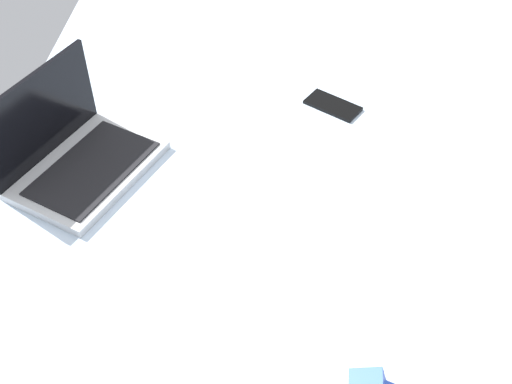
# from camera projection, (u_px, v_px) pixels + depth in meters

# --- Properties ---
(bed_mattress) EXTENTS (1.80, 1.40, 0.18)m
(bed_mattress) POSITION_uv_depth(u_px,v_px,m) (290.00, 202.00, 1.59)
(bed_mattress) COLOR silver
(bed_mattress) RESTS_ON ground
(laptop) EXTENTS (0.40, 0.35, 0.23)m
(laptop) POSITION_uv_depth(u_px,v_px,m) (75.00, 154.00, 1.51)
(laptop) COLOR #B7BABC
(laptop) RESTS_ON bed_mattress
(cell_phone) EXTENTS (0.13, 0.15, 0.01)m
(cell_phone) POSITION_uv_depth(u_px,v_px,m) (333.00, 105.00, 1.70)
(cell_phone) COLOR black
(cell_phone) RESTS_ON bed_mattress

